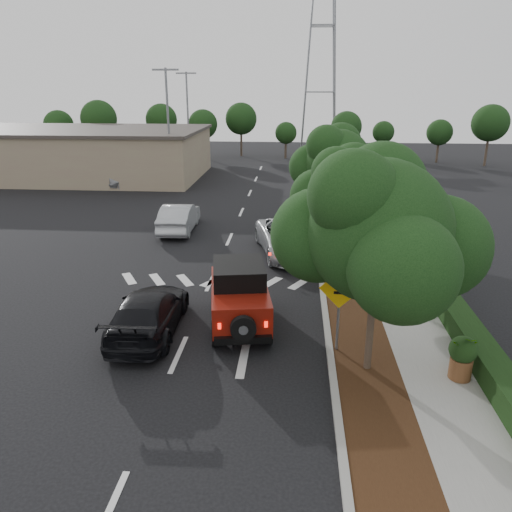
# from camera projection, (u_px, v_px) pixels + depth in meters

# --- Properties ---
(ground) EXTENTS (120.00, 120.00, 0.00)m
(ground) POSITION_uv_depth(u_px,v_px,m) (179.00, 354.00, 15.20)
(ground) COLOR black
(ground) RESTS_ON ground
(curb) EXTENTS (0.20, 70.00, 0.15)m
(curb) POSITION_uv_depth(u_px,v_px,m) (316.00, 240.00, 26.14)
(curb) COLOR #9E9B93
(curb) RESTS_ON ground
(planting_strip) EXTENTS (1.80, 70.00, 0.12)m
(planting_strip) POSITION_uv_depth(u_px,v_px,m) (336.00, 241.00, 26.07)
(planting_strip) COLOR black
(planting_strip) RESTS_ON ground
(sidewalk) EXTENTS (2.00, 70.00, 0.12)m
(sidewalk) POSITION_uv_depth(u_px,v_px,m) (372.00, 241.00, 25.93)
(sidewalk) COLOR gray
(sidewalk) RESTS_ON ground
(hedge) EXTENTS (0.80, 70.00, 0.80)m
(hedge) POSITION_uv_depth(u_px,v_px,m) (400.00, 236.00, 25.71)
(hedge) COLOR black
(hedge) RESTS_ON ground
(commercial_building) EXTENTS (22.00, 12.00, 4.00)m
(commercial_building) POSITION_uv_depth(u_px,v_px,m) (76.00, 154.00, 44.02)
(commercial_building) COLOR gray
(commercial_building) RESTS_ON ground
(transmission_tower) EXTENTS (7.00, 4.00, 28.00)m
(transmission_tower) POSITION_uv_depth(u_px,v_px,m) (317.00, 153.00, 60.00)
(transmission_tower) COLOR slate
(transmission_tower) RESTS_ON ground
(street_tree_near) EXTENTS (3.80, 3.80, 5.92)m
(street_tree_near) POSITION_uv_depth(u_px,v_px,m) (367.00, 371.00, 14.31)
(street_tree_near) COLOR black
(street_tree_near) RESTS_ON ground
(street_tree_mid) EXTENTS (3.20, 3.20, 5.32)m
(street_tree_mid) POSITION_uv_depth(u_px,v_px,m) (345.00, 281.00, 20.91)
(street_tree_mid) COLOR black
(street_tree_mid) RESTS_ON ground
(street_tree_far) EXTENTS (3.40, 3.40, 5.62)m
(street_tree_far) POSITION_uv_depth(u_px,v_px,m) (334.00, 236.00, 27.03)
(street_tree_far) COLOR black
(street_tree_far) RESTS_ON ground
(light_pole_a) EXTENTS (2.00, 0.22, 9.00)m
(light_pole_a) POSITION_uv_depth(u_px,v_px,m) (172.00, 187.00, 40.19)
(light_pole_a) COLOR slate
(light_pole_a) RESTS_ON ground
(light_pole_b) EXTENTS (2.00, 0.22, 9.00)m
(light_pole_b) POSITION_uv_depth(u_px,v_px,m) (190.00, 164.00, 51.58)
(light_pole_b) COLOR slate
(light_pole_b) RESTS_ON ground
(red_jeep) EXTENTS (2.43, 4.33, 2.13)m
(red_jeep) POSITION_uv_depth(u_px,v_px,m) (239.00, 294.00, 16.84)
(red_jeep) COLOR black
(red_jeep) RESTS_ON ground
(silver_suv_ahead) EXTENTS (3.87, 6.14, 1.58)m
(silver_suv_ahead) POSITION_uv_depth(u_px,v_px,m) (289.00, 238.00, 23.96)
(silver_suv_ahead) COLOR #A9ACB1
(silver_suv_ahead) RESTS_ON ground
(black_suv_oncoming) EXTENTS (2.14, 4.98, 1.43)m
(black_suv_oncoming) POSITION_uv_depth(u_px,v_px,m) (148.00, 312.00, 16.35)
(black_suv_oncoming) COLOR black
(black_suv_oncoming) RESTS_ON ground
(silver_sedan_oncoming) EXTENTS (1.80, 4.76, 1.55)m
(silver_sedan_oncoming) POSITION_uv_depth(u_px,v_px,m) (179.00, 217.00, 27.80)
(silver_sedan_oncoming) COLOR #B0B3B8
(silver_sedan_oncoming) RESTS_ON ground
(parked_suv) EXTENTS (4.67, 3.00, 1.48)m
(parked_suv) POSITION_uv_depth(u_px,v_px,m) (137.00, 179.00, 39.41)
(parked_suv) COLOR #A2A3A9
(parked_suv) RESTS_ON ground
(speed_hump_sign) EXTENTS (1.22, 0.14, 2.60)m
(speed_hump_sign) POSITION_uv_depth(u_px,v_px,m) (339.00, 299.00, 14.68)
(speed_hump_sign) COLOR slate
(speed_hump_sign) RESTS_ON ground
(terracotta_planter) EXTENTS (0.75, 0.75, 1.31)m
(terracotta_planter) POSITION_uv_depth(u_px,v_px,m) (463.00, 353.00, 13.50)
(terracotta_planter) COLOR brown
(terracotta_planter) RESTS_ON ground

